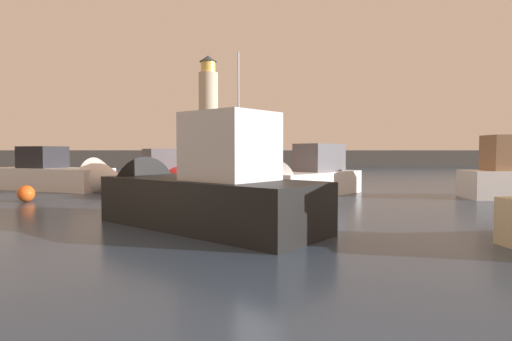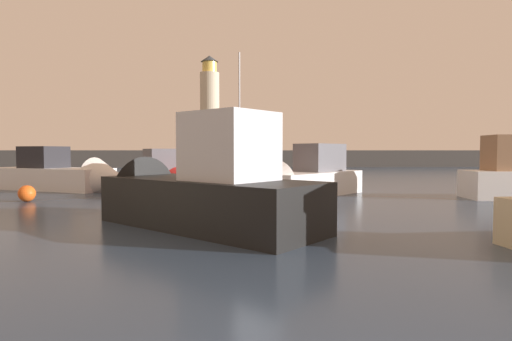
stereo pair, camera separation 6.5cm
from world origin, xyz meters
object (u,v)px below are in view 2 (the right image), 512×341
(motorboat_2, at_px, (297,180))
(motorboat_6, at_px, (171,182))
(lighthouse, at_px, (210,106))
(mooring_buoy, at_px, (27,193))
(motorboat_5, at_px, (182,191))
(motorboat_0, at_px, (69,176))
(sailboat_moored, at_px, (245,175))

(motorboat_2, height_order, motorboat_6, motorboat_2)
(lighthouse, distance_m, mooring_buoy, 43.27)
(mooring_buoy, bearing_deg, motorboat_5, -37.83)
(mooring_buoy, bearing_deg, motorboat_6, 15.43)
(motorboat_2, height_order, motorboat_5, motorboat_5)
(motorboat_6, bearing_deg, motorboat_5, -78.59)
(motorboat_5, height_order, motorboat_6, motorboat_5)
(motorboat_0, relative_size, motorboat_5, 1.11)
(motorboat_2, bearing_deg, sailboat_moored, 103.52)
(motorboat_5, xyz_separation_m, mooring_buoy, (-7.78, 6.04, -0.65))
(motorboat_0, height_order, motorboat_2, motorboat_2)
(motorboat_0, distance_m, motorboat_5, 14.21)
(lighthouse, height_order, mooring_buoy, lighthouse)
(sailboat_moored, bearing_deg, motorboat_5, -97.36)
(motorboat_0, distance_m, mooring_buoy, 5.64)
(lighthouse, distance_m, motorboat_2, 42.05)
(lighthouse, distance_m, motorboat_5, 48.81)
(motorboat_5, bearing_deg, sailboat_moored, 82.64)
(motorboat_6, xyz_separation_m, sailboat_moored, (3.83, 9.79, -0.23))
(sailboat_moored, distance_m, mooring_buoy, 15.28)
(motorboat_6, xyz_separation_m, mooring_buoy, (-6.21, -1.72, -0.38))
(lighthouse, bearing_deg, motorboat_0, -99.06)
(motorboat_0, xyz_separation_m, motorboat_6, (6.56, -3.89, -0.07))
(lighthouse, xyz_separation_m, motorboat_2, (7.01, -40.68, -8.02))
(motorboat_0, height_order, sailboat_moored, sailboat_moored)
(motorboat_6, relative_size, mooring_buoy, 9.25)
(lighthouse, height_order, motorboat_0, lighthouse)
(motorboat_2, xyz_separation_m, mooring_buoy, (-12.48, -1.40, -0.47))
(lighthouse, xyz_separation_m, mooring_buoy, (-5.46, -42.08, -8.49))
(mooring_buoy, bearing_deg, motorboat_0, 93.57)
(motorboat_2, height_order, mooring_buoy, motorboat_2)
(motorboat_2, relative_size, motorboat_6, 1.12)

